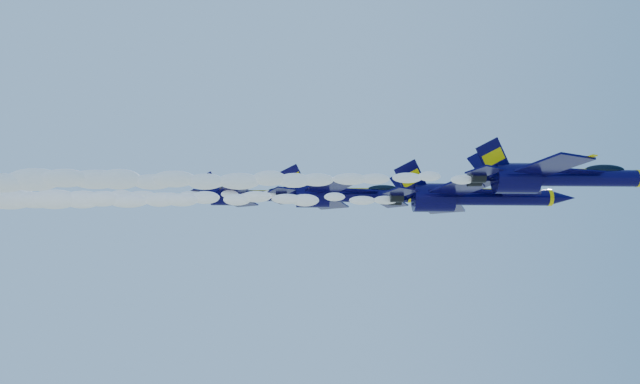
{
  "coord_description": "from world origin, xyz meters",
  "views": [
    {
      "loc": [
        -6.71,
        -67.96,
        136.23
      ],
      "look_at": [
        -5.04,
        -1.07,
        152.95
      ],
      "focal_mm": 35.0,
      "sensor_mm": 36.0,
      "label": 1
    }
  ],
  "objects_px": {
    "jet_lead": "(555,177)",
    "jet_second": "(470,197)",
    "jet_third": "(344,195)",
    "jet_fourth": "(249,195)"
  },
  "relations": [
    {
      "from": "jet_lead",
      "to": "jet_second",
      "type": "relative_size",
      "value": 0.93
    },
    {
      "from": "jet_lead",
      "to": "jet_second",
      "type": "height_order",
      "value": "jet_second"
    },
    {
      "from": "jet_second",
      "to": "jet_third",
      "type": "distance_m",
      "value": 17.66
    },
    {
      "from": "jet_second",
      "to": "jet_fourth",
      "type": "xyz_separation_m",
      "value": [
        -24.21,
        15.29,
        3.72
      ]
    },
    {
      "from": "jet_lead",
      "to": "jet_second",
      "type": "bearing_deg",
      "value": 125.86
    },
    {
      "from": "jet_second",
      "to": "jet_fourth",
      "type": "relative_size",
      "value": 1.25
    },
    {
      "from": "jet_lead",
      "to": "jet_fourth",
      "type": "relative_size",
      "value": 1.17
    },
    {
      "from": "jet_second",
      "to": "jet_fourth",
      "type": "bearing_deg",
      "value": 147.72
    },
    {
      "from": "jet_lead",
      "to": "jet_fourth",
      "type": "bearing_deg",
      "value": 142.23
    },
    {
      "from": "jet_third",
      "to": "jet_fourth",
      "type": "relative_size",
      "value": 1.23
    }
  ]
}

